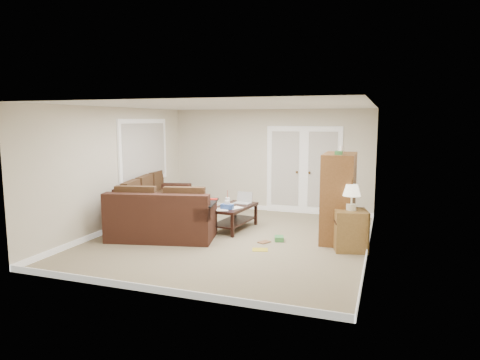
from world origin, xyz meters
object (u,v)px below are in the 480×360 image
at_px(coffee_table, 234,216).
at_px(side_cabinet, 351,227).
at_px(tv_armoire, 338,197).
at_px(sectional_sofa, 159,212).

distance_m(coffee_table, side_cabinet, 2.49).
height_order(tv_armoire, side_cabinet, tv_armoire).
relative_size(coffee_table, tv_armoire, 0.72).
xyz_separation_m(sectional_sofa, coffee_table, (1.48, 0.49, -0.09)).
height_order(sectional_sofa, coffee_table, sectional_sofa).
relative_size(coffee_table, side_cabinet, 1.10).
relative_size(sectional_sofa, side_cabinet, 2.72).
xyz_separation_m(coffee_table, tv_armoire, (2.11, -0.16, 0.56)).
distance_m(sectional_sofa, coffee_table, 1.56).
height_order(coffee_table, tv_armoire, tv_armoire).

